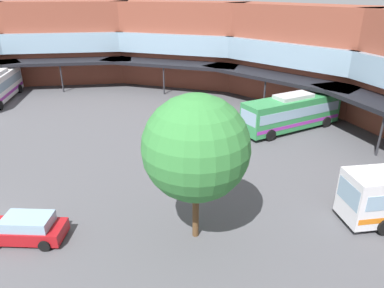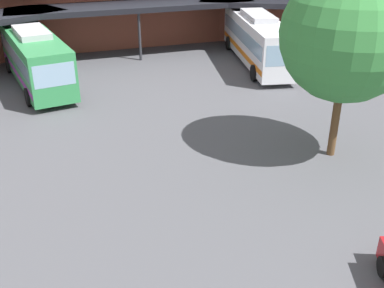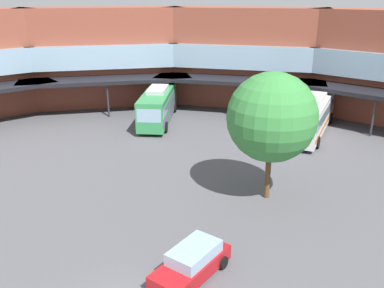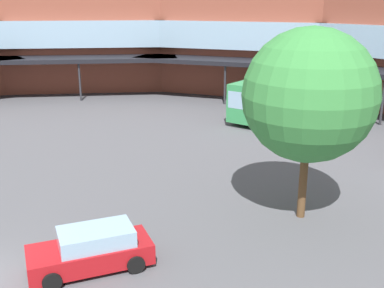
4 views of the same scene
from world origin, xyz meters
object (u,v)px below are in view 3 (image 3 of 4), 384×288
at_px(plaza_tree, 272,117).
at_px(bus_3, 158,105).
at_px(parked_car, 192,263).
at_px(bus_0, 313,115).

bearing_deg(plaza_tree, bus_3, 117.16).
bearing_deg(parked_car, bus_0, -172.09).
bearing_deg(plaza_tree, parked_car, -120.61).
relative_size(bus_3, plaza_tree, 1.30).
distance_m(bus_0, plaza_tree, 15.39).
distance_m(bus_0, bus_3, 15.69).
xyz_separation_m(bus_3, parked_car, (3.93, -25.36, -1.10)).
relative_size(parked_car, plaza_tree, 0.55).
relative_size(bus_0, bus_3, 1.10).
bearing_deg(parked_car, plaza_tree, -175.15).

